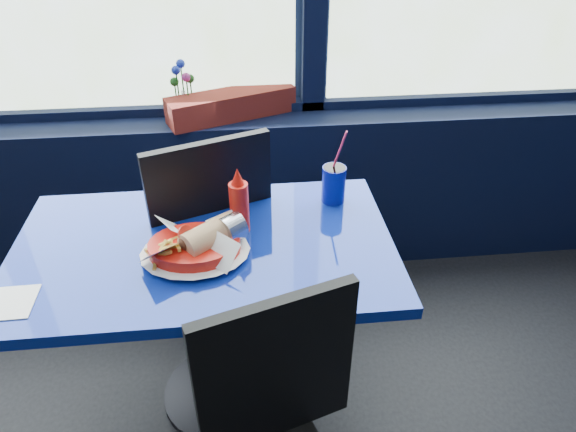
{
  "coord_description": "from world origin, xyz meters",
  "views": [
    {
      "loc": [
        0.43,
        0.69,
        1.74
      ],
      "look_at": [
        0.57,
        1.98,
        0.85
      ],
      "focal_mm": 32.0,
      "sensor_mm": 36.0,
      "label": 1
    }
  ],
  "objects_px": {
    "flower_vase": "(184,102)",
    "near_table": "(209,287)",
    "chair_near_back": "(228,228)",
    "planter_box": "(231,105)",
    "food_basket": "(197,245)",
    "ketchup_bottle": "(239,204)",
    "soda_cup": "(334,183)"
  },
  "relations": [
    {
      "from": "planter_box",
      "to": "flower_vase",
      "type": "height_order",
      "value": "flower_vase"
    },
    {
      "from": "flower_vase",
      "to": "soda_cup",
      "type": "relative_size",
      "value": 0.93
    },
    {
      "from": "food_basket",
      "to": "ketchup_bottle",
      "type": "bearing_deg",
      "value": 27.72
    },
    {
      "from": "food_basket",
      "to": "soda_cup",
      "type": "height_order",
      "value": "soda_cup"
    },
    {
      "from": "chair_near_back",
      "to": "food_basket",
      "type": "relative_size",
      "value": 3.0
    },
    {
      "from": "planter_box",
      "to": "flower_vase",
      "type": "xyz_separation_m",
      "value": [
        -0.21,
        0.0,
        0.02
      ]
    },
    {
      "from": "food_basket",
      "to": "ketchup_bottle",
      "type": "height_order",
      "value": "ketchup_bottle"
    },
    {
      "from": "chair_near_back",
      "to": "soda_cup",
      "type": "relative_size",
      "value": 3.6
    },
    {
      "from": "soda_cup",
      "to": "near_table",
      "type": "bearing_deg",
      "value": -154.61
    },
    {
      "from": "flower_vase",
      "to": "food_basket",
      "type": "xyz_separation_m",
      "value": [
        0.08,
        -0.94,
        -0.09
      ]
    },
    {
      "from": "near_table",
      "to": "flower_vase",
      "type": "xyz_separation_m",
      "value": [
        -0.1,
        0.88,
        0.31
      ]
    },
    {
      "from": "flower_vase",
      "to": "near_table",
      "type": "bearing_deg",
      "value": -83.51
    },
    {
      "from": "food_basket",
      "to": "soda_cup",
      "type": "relative_size",
      "value": 1.2
    },
    {
      "from": "chair_near_back",
      "to": "ketchup_bottle",
      "type": "height_order",
      "value": "chair_near_back"
    },
    {
      "from": "ketchup_bottle",
      "to": "planter_box",
      "type": "bearing_deg",
      "value": 90.95
    },
    {
      "from": "food_basket",
      "to": "ketchup_bottle",
      "type": "xyz_separation_m",
      "value": [
        0.13,
        0.12,
        0.06
      ]
    },
    {
      "from": "near_table",
      "to": "food_basket",
      "type": "distance_m",
      "value": 0.23
    },
    {
      "from": "near_table",
      "to": "planter_box",
      "type": "bearing_deg",
      "value": 83.18
    },
    {
      "from": "flower_vase",
      "to": "planter_box",
      "type": "bearing_deg",
      "value": -0.49
    },
    {
      "from": "near_table",
      "to": "ketchup_bottle",
      "type": "bearing_deg",
      "value": 28.79
    },
    {
      "from": "planter_box",
      "to": "soda_cup",
      "type": "distance_m",
      "value": 0.75
    },
    {
      "from": "flower_vase",
      "to": "chair_near_back",
      "type": "bearing_deg",
      "value": -73.39
    },
    {
      "from": "flower_vase",
      "to": "soda_cup",
      "type": "distance_m",
      "value": 0.87
    },
    {
      "from": "ketchup_bottle",
      "to": "soda_cup",
      "type": "xyz_separation_m",
      "value": [
        0.33,
        0.15,
        -0.03
      ]
    },
    {
      "from": "chair_near_back",
      "to": "ketchup_bottle",
      "type": "relative_size",
      "value": 4.37
    },
    {
      "from": "flower_vase",
      "to": "ketchup_bottle",
      "type": "distance_m",
      "value": 0.85
    },
    {
      "from": "near_table",
      "to": "food_basket",
      "type": "height_order",
      "value": "food_basket"
    },
    {
      "from": "food_basket",
      "to": "near_table",
      "type": "bearing_deg",
      "value": 59.86
    },
    {
      "from": "soda_cup",
      "to": "ketchup_bottle",
      "type": "bearing_deg",
      "value": -155.88
    },
    {
      "from": "planter_box",
      "to": "food_basket",
      "type": "bearing_deg",
      "value": -118.4
    },
    {
      "from": "near_table",
      "to": "planter_box",
      "type": "relative_size",
      "value": 2.08
    },
    {
      "from": "chair_near_back",
      "to": "planter_box",
      "type": "height_order",
      "value": "chair_near_back"
    }
  ]
}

